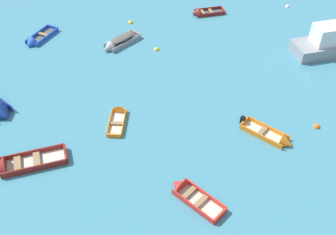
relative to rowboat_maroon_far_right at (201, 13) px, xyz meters
The scene contains 11 objects.
rowboat_maroon_far_right is the anchor object (origin of this frame).
rowboat_orange_distant_center 15.00m from the rowboat_maroon_far_right, 120.38° to the right, with size 1.34×2.93×0.87m.
rowboat_grey_outer_right 8.80m from the rowboat_maroon_far_right, 149.50° to the right, with size 3.35×3.13×1.03m.
rowboat_red_foreground_center 19.96m from the rowboat_maroon_far_right, 101.50° to the right, with size 2.94×3.13×1.01m.
rowboat_blue_far_left 14.68m from the rowboat_maroon_far_right, 166.95° to the right, with size 2.65×3.41×1.05m.
rowboat_maroon_cluster_outer 21.57m from the rowboat_maroon_far_right, 129.07° to the right, with size 4.41×2.11×1.23m.
rowboat_orange_near_right 16.23m from the rowboat_maroon_far_right, 83.05° to the right, with size 3.06×3.03×0.94m.
mooring_buoy_trailing 7.03m from the rowboat_maroon_far_right, 129.79° to the right, with size 0.42×0.42×0.42m, color yellow.
mooring_buoy_between_boats_left 6.49m from the rowboat_maroon_far_right, behind, with size 0.43×0.43×0.43m, color yellow.
mooring_buoy_central 8.30m from the rowboat_maroon_far_right, ahead, with size 0.39×0.39×0.39m, color silver.
mooring_buoy_between_boats_right 16.03m from the rowboat_maroon_far_right, 72.01° to the right, with size 0.43×0.43×0.43m, color orange.
Camera 1 is at (-1.89, 1.71, 17.60)m, focal length 42.39 mm.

